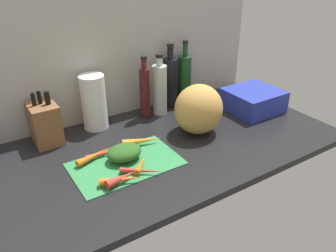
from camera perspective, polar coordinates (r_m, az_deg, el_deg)
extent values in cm
cube|color=black|center=(144.74, -3.82, -4.32)|extent=(170.00, 80.00, 3.00)
cube|color=#BCB7AD|center=(164.05, -10.90, 11.27)|extent=(170.00, 3.00, 60.00)
cube|color=#338C4C|center=(134.65, -7.11, -6.24)|extent=(41.84, 25.93, 0.80)
cone|color=red|center=(127.34, -4.41, -7.51)|extent=(14.54, 11.37, 2.14)
cone|color=red|center=(139.68, -10.47, -4.46)|extent=(16.61, 3.41, 2.04)
cone|color=orange|center=(123.04, -7.92, -8.93)|extent=(15.38, 7.90, 2.90)
cone|color=red|center=(123.44, -7.76, -8.65)|extent=(12.98, 5.15, 3.37)
cone|color=orange|center=(130.93, -4.51, -6.35)|extent=(10.05, 10.26, 2.38)
cone|color=#B2264C|center=(140.87, -7.40, -3.72)|extent=(13.73, 15.35, 2.83)
cone|color=orange|center=(144.61, -4.53, -2.52)|extent=(17.21, 7.65, 3.44)
cone|color=orange|center=(138.36, -12.07, -4.79)|extent=(17.44, 7.12, 2.78)
ellipsoid|color=#2D6023|center=(135.12, -7.35, -4.41)|extent=(14.17, 10.90, 5.99)
ellipsoid|color=gold|center=(151.80, 5.24, 2.77)|extent=(22.21, 20.64, 22.75)
cube|color=brown|center=(153.65, -19.97, 0.39)|extent=(11.13, 14.75, 17.77)
cylinder|color=black|center=(148.91, -21.68, 4.17)|extent=(1.64, 1.64, 5.50)
cylinder|color=black|center=(150.11, -20.80, 4.52)|extent=(1.61, 1.61, 5.50)
cylinder|color=black|center=(148.44, -19.62, 4.47)|extent=(2.19, 2.19, 5.50)
cylinder|color=white|center=(158.62, -12.35, 3.91)|extent=(11.34, 11.34, 25.57)
cylinder|color=#471919|center=(165.97, -3.90, 5.47)|extent=(5.11, 5.11, 24.88)
cylinder|color=#471919|center=(160.98, -4.07, 10.33)|extent=(2.54, 2.54, 4.57)
cylinder|color=black|center=(160.08, -4.10, 11.38)|extent=(2.92, 2.92, 1.60)
cylinder|color=silver|center=(169.51, -1.41, 6.05)|extent=(7.17, 7.17, 25.03)
cylinder|color=silver|center=(164.67, -1.47, 10.77)|extent=(3.02, 3.02, 4.16)
cylinder|color=black|center=(163.85, -1.48, 11.73)|extent=(3.47, 3.47, 1.60)
cylinder|color=black|center=(177.96, 0.38, 7.25)|extent=(7.48, 7.48, 25.70)
cylinder|color=black|center=(173.01, 0.39, 12.21)|extent=(3.09, 3.09, 6.24)
cylinder|color=black|center=(172.00, 0.40, 13.47)|extent=(3.55, 3.55, 1.60)
cylinder|color=#19421E|center=(182.91, 2.79, 7.77)|extent=(7.03, 7.03, 25.52)
cylinder|color=#19421E|center=(178.05, 2.91, 12.64)|extent=(2.55, 2.55, 6.71)
cylinder|color=black|center=(177.01, 2.95, 13.94)|extent=(2.93, 2.93, 1.60)
cube|color=#2838AD|center=(181.19, 14.10, 4.25)|extent=(25.98, 24.27, 10.90)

